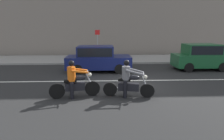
{
  "coord_description": "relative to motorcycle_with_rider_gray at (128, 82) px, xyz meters",
  "views": [
    {
      "loc": [
        -1.35,
        -9.29,
        2.91
      ],
      "look_at": [
        -1.0,
        -0.76,
        0.99
      ],
      "focal_mm": 30.3,
      "sensor_mm": 36.0,
      "label": 1
    }
  ],
  "objects": [
    {
      "name": "lane_marking_stripe",
      "position": [
        -0.19,
        2.5,
        -0.65
      ],
      "size": [
        18.0,
        0.14,
        0.01
      ],
      "primitive_type": "cube",
      "color": "silver",
      "rests_on": "ground_plane"
    },
    {
      "name": "parked_sedan_navy",
      "position": [
        -1.47,
        4.92,
        0.22
      ],
      "size": [
        4.3,
        1.82,
        1.72
      ],
      "color": "#11194C",
      "rests_on": "ground_plane"
    },
    {
      "name": "sidewalk_slab",
      "position": [
        0.34,
        9.6,
        -0.58
      ],
      "size": [
        40.0,
        4.4,
        0.14
      ],
      "primitive_type": "cube",
      "color": "gray",
      "rests_on": "ground_plane"
    },
    {
      "name": "street_sign_post",
      "position": [
        -1.65,
        10.3,
        1.06
      ],
      "size": [
        0.44,
        0.08,
        2.6
      ],
      "color": "gray",
      "rests_on": "sidewalk_slab"
    },
    {
      "name": "ground_plane",
      "position": [
        0.34,
        1.6,
        -0.65
      ],
      "size": [
        80.0,
        80.0,
        0.0
      ],
      "primitive_type": "plane",
      "color": "black"
    },
    {
      "name": "parked_hatchback_forest_green",
      "position": [
        5.77,
        5.2,
        0.28
      ],
      "size": [
        3.75,
        1.76,
        1.8
      ],
      "color": "#164C28",
      "rests_on": "ground_plane"
    },
    {
      "name": "motorcycle_with_rider_gray",
      "position": [
        0.0,
        0.0,
        0.0
      ],
      "size": [
        2.18,
        0.76,
        1.6
      ],
      "color": "black",
      "rests_on": "ground_plane"
    },
    {
      "name": "motorcycle_with_rider_orange_stripe",
      "position": [
        -2.29,
        0.04,
        -0.0
      ],
      "size": [
        2.12,
        0.77,
        1.6
      ],
      "color": "black",
      "rests_on": "ground_plane"
    }
  ]
}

